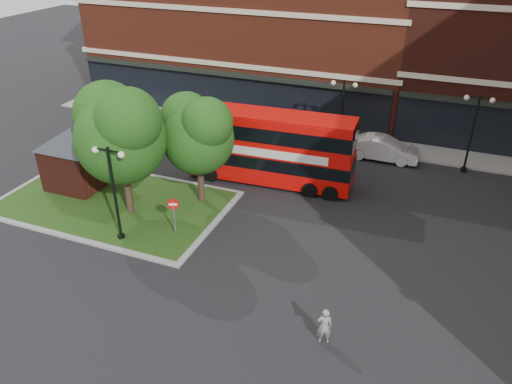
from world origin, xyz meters
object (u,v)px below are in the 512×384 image
at_px(bus, 270,143).
at_px(car_silver, 275,124).
at_px(car_white, 383,148).
at_px(woman, 325,326).

height_order(bus, car_silver, bus).
distance_m(bus, car_white, 8.29).
height_order(woman, car_white, woman).
distance_m(car_silver, car_white, 8.14).
bearing_deg(bus, car_silver, 103.86).
xyz_separation_m(car_silver, car_white, (8.00, -1.50, 0.00)).
relative_size(bus, woman, 6.38).
bearing_deg(car_silver, car_white, -96.27).
height_order(bus, car_white, bus).
relative_size(woman, car_silver, 0.35).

